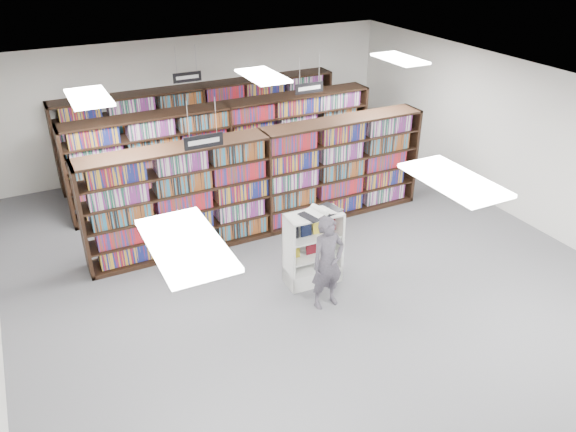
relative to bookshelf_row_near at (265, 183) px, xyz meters
name	(u,v)px	position (x,y,z in m)	size (l,w,h in m)	color
floor	(313,280)	(0.00, -2.00, -1.05)	(12.00, 12.00, 0.00)	#494A4E
ceiling	(318,103)	(0.00, -2.00, 2.15)	(10.00, 12.00, 0.10)	white
wall_back	(197,102)	(0.00, 4.00, 0.55)	(10.00, 0.10, 3.20)	silver
wall_right	(535,148)	(5.00, -2.00, 0.55)	(0.10, 12.00, 3.20)	silver
bookshelf_row_near	(265,183)	(0.00, 0.00, 0.00)	(7.00, 0.60, 2.10)	black
bookshelf_row_mid	(228,150)	(0.00, 2.00, 0.00)	(7.00, 0.60, 2.10)	black
bookshelf_row_far	(203,127)	(0.00, 3.70, 0.00)	(7.00, 0.60, 2.10)	black
aisle_sign_left	(204,140)	(-1.50, -1.00, 1.48)	(0.65, 0.02, 0.80)	#B2B2B7
aisle_sign_right	(309,87)	(1.50, 1.00, 1.48)	(0.65, 0.02, 0.80)	#B2B2B7
aisle_sign_center	(187,76)	(-0.50, 3.00, 1.48)	(0.65, 0.02, 0.80)	#B2B2B7
troffer_front_left	(186,244)	(-3.00, -5.00, 2.11)	(0.60, 1.20, 0.04)	white
troffer_front_center	(454,180)	(0.00, -5.00, 2.11)	(0.60, 1.20, 0.04)	white
troffer_back_left	(89,97)	(-3.00, 0.00, 2.11)	(0.60, 1.20, 0.04)	white
troffer_back_center	(263,76)	(0.00, 0.00, 2.11)	(0.60, 1.20, 0.04)	white
troffer_back_right	(400,59)	(3.00, 0.00, 2.11)	(0.60, 1.20, 0.04)	white
endcap_display	(312,258)	(-0.03, -1.97, -0.60)	(0.97, 0.52, 1.33)	white
open_book	(320,211)	(0.09, -2.02, 0.31)	(0.76, 0.55, 0.13)	black
shopper	(328,263)	(-0.15, -2.70, -0.25)	(0.59, 0.39, 1.61)	#4E4954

